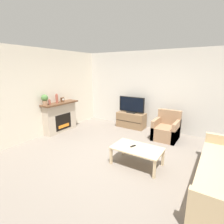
{
  "coord_description": "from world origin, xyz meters",
  "views": [
    {
      "loc": [
        1.87,
        -3.28,
        2.09
      ],
      "look_at": [
        -0.82,
        0.95,
        0.85
      ],
      "focal_mm": 28.0,
      "sensor_mm": 36.0,
      "label": 1
    }
  ],
  "objects_px": {
    "mantel_clock": "(62,100)",
    "armchair": "(166,130)",
    "potted_plant": "(45,99)",
    "coffee_table": "(137,150)",
    "mantel_vase_centre_left": "(57,99)",
    "remote": "(133,146)",
    "tv_stand": "(131,120)",
    "mantel_vase_left": "(49,102)",
    "fireplace": "(60,117)",
    "tv": "(132,105)"
  },
  "relations": [
    {
      "from": "fireplace",
      "to": "potted_plant",
      "type": "height_order",
      "value": "potted_plant"
    },
    {
      "from": "mantel_vase_centre_left",
      "to": "remote",
      "type": "distance_m",
      "value": 3.12
    },
    {
      "from": "mantel_vase_centre_left",
      "to": "mantel_clock",
      "type": "distance_m",
      "value": 0.24
    },
    {
      "from": "potted_plant",
      "to": "fireplace",
      "type": "bearing_deg",
      "value": 91.71
    },
    {
      "from": "mantel_vase_centre_left",
      "to": "remote",
      "type": "relative_size",
      "value": 1.98
    },
    {
      "from": "mantel_vase_centre_left",
      "to": "mantel_clock",
      "type": "xyz_separation_m",
      "value": [
        0.0,
        0.23,
        -0.07
      ]
    },
    {
      "from": "mantel_vase_centre_left",
      "to": "remote",
      "type": "bearing_deg",
      "value": -9.24
    },
    {
      "from": "armchair",
      "to": "coffee_table",
      "type": "relative_size",
      "value": 0.79
    },
    {
      "from": "coffee_table",
      "to": "tv",
      "type": "bearing_deg",
      "value": 119.27
    },
    {
      "from": "potted_plant",
      "to": "tv",
      "type": "bearing_deg",
      "value": 50.81
    },
    {
      "from": "potted_plant",
      "to": "tv_stand",
      "type": "distance_m",
      "value": 3.03
    },
    {
      "from": "mantel_vase_left",
      "to": "potted_plant",
      "type": "distance_m",
      "value": 0.2
    },
    {
      "from": "coffee_table",
      "to": "remote",
      "type": "relative_size",
      "value": 7.02
    },
    {
      "from": "fireplace",
      "to": "tv_stand",
      "type": "bearing_deg",
      "value": 42.49
    },
    {
      "from": "fireplace",
      "to": "coffee_table",
      "type": "distance_m",
      "value": 3.17
    },
    {
      "from": "fireplace",
      "to": "tv",
      "type": "relative_size",
      "value": 1.34
    },
    {
      "from": "tv",
      "to": "coffee_table",
      "type": "xyz_separation_m",
      "value": [
        1.27,
        -2.27,
        -0.45
      ]
    },
    {
      "from": "tv_stand",
      "to": "remote",
      "type": "distance_m",
      "value": 2.56
    },
    {
      "from": "mantel_clock",
      "to": "tv",
      "type": "bearing_deg",
      "value": 40.44
    },
    {
      "from": "mantel_clock",
      "to": "armchair",
      "type": "height_order",
      "value": "mantel_clock"
    },
    {
      "from": "tv_stand",
      "to": "mantel_clock",
      "type": "bearing_deg",
      "value": -139.52
    },
    {
      "from": "mantel_vase_left",
      "to": "tv",
      "type": "distance_m",
      "value": 2.77
    },
    {
      "from": "mantel_vase_left",
      "to": "tv_stand",
      "type": "xyz_separation_m",
      "value": [
        1.82,
        2.08,
        -0.82
      ]
    },
    {
      "from": "mantel_vase_centre_left",
      "to": "coffee_table",
      "type": "distance_m",
      "value": 3.23
    },
    {
      "from": "fireplace",
      "to": "remote",
      "type": "relative_size",
      "value": 8.42
    },
    {
      "from": "mantel_clock",
      "to": "remote",
      "type": "height_order",
      "value": "mantel_clock"
    },
    {
      "from": "fireplace",
      "to": "potted_plant",
      "type": "xyz_separation_m",
      "value": [
        0.02,
        -0.55,
        0.68
      ]
    },
    {
      "from": "armchair",
      "to": "remote",
      "type": "relative_size",
      "value": 5.54
    },
    {
      "from": "potted_plant",
      "to": "coffee_table",
      "type": "bearing_deg",
      "value": -0.6
    },
    {
      "from": "fireplace",
      "to": "coffee_table",
      "type": "relative_size",
      "value": 1.2
    },
    {
      "from": "mantel_clock",
      "to": "potted_plant",
      "type": "relative_size",
      "value": 0.45
    },
    {
      "from": "remote",
      "to": "coffee_table",
      "type": "bearing_deg",
      "value": 19.05
    },
    {
      "from": "potted_plant",
      "to": "armchair",
      "type": "relative_size",
      "value": 0.39
    },
    {
      "from": "fireplace",
      "to": "tv",
      "type": "height_order",
      "value": "tv"
    },
    {
      "from": "tv",
      "to": "mantel_vase_centre_left",
      "type": "bearing_deg",
      "value": -135.67
    },
    {
      "from": "tv_stand",
      "to": "remote",
      "type": "relative_size",
      "value": 6.63
    },
    {
      "from": "tv_stand",
      "to": "fireplace",
      "type": "bearing_deg",
      "value": -137.51
    },
    {
      "from": "tv",
      "to": "remote",
      "type": "relative_size",
      "value": 6.29
    },
    {
      "from": "armchair",
      "to": "remote",
      "type": "bearing_deg",
      "value": -96.86
    },
    {
      "from": "mantel_vase_centre_left",
      "to": "armchair",
      "type": "relative_size",
      "value": 0.36
    },
    {
      "from": "tv",
      "to": "remote",
      "type": "xyz_separation_m",
      "value": [
        1.17,
        -2.27,
        -0.4
      ]
    },
    {
      "from": "fireplace",
      "to": "mantel_vase_centre_left",
      "type": "relative_size",
      "value": 4.26
    },
    {
      "from": "potted_plant",
      "to": "coffee_table",
      "type": "xyz_separation_m",
      "value": [
        3.09,
        -0.03,
        -0.83
      ]
    },
    {
      "from": "fireplace",
      "to": "tv_stand",
      "type": "xyz_separation_m",
      "value": [
        1.84,
        1.69,
        -0.24
      ]
    },
    {
      "from": "potted_plant",
      "to": "mantel_clock",
      "type": "bearing_deg",
      "value": 89.94
    },
    {
      "from": "tv",
      "to": "potted_plant",
      "type": "bearing_deg",
      "value": -129.19
    },
    {
      "from": "mantel_clock",
      "to": "fireplace",
      "type": "bearing_deg",
      "value": -97.56
    },
    {
      "from": "tv",
      "to": "coffee_table",
      "type": "relative_size",
      "value": 0.9
    },
    {
      "from": "tv_stand",
      "to": "remote",
      "type": "height_order",
      "value": "tv_stand"
    },
    {
      "from": "fireplace",
      "to": "mantel_vase_left",
      "type": "distance_m",
      "value": 0.69
    }
  ]
}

